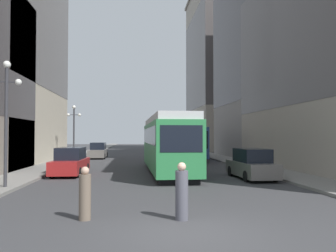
% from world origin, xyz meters
% --- Properties ---
extents(ground_plane, '(200.00, 200.00, 0.00)m').
position_xyz_m(ground_plane, '(0.00, 0.00, 0.00)').
color(ground_plane, '#38383A').
extents(sidewalk_left, '(2.74, 120.00, 0.15)m').
position_xyz_m(sidewalk_left, '(-8.32, 40.00, 0.07)').
color(sidewalk_left, gray).
rests_on(sidewalk_left, ground).
extents(sidewalk_right, '(2.74, 120.00, 0.15)m').
position_xyz_m(sidewalk_right, '(8.32, 40.00, 0.07)').
color(sidewalk_right, gray).
rests_on(sidewalk_right, ground).
extents(streetcar, '(2.89, 13.35, 3.89)m').
position_xyz_m(streetcar, '(0.86, 14.79, 2.10)').
color(streetcar, black).
rests_on(streetcar, ground).
extents(transit_bus, '(2.61, 12.63, 3.45)m').
position_xyz_m(transit_bus, '(4.47, 29.49, 1.95)').
color(transit_bus, black).
rests_on(transit_bus, ground).
extents(parked_car_left_near, '(1.90, 4.89, 1.82)m').
position_xyz_m(parked_car_left_near, '(-5.66, 30.96, 0.84)').
color(parked_car_left_near, black).
rests_on(parked_car_left_near, ground).
extents(parked_car_left_mid, '(1.96, 4.98, 1.82)m').
position_xyz_m(parked_car_left_mid, '(-5.65, 14.17, 0.84)').
color(parked_car_left_mid, black).
rests_on(parked_car_left_mid, ground).
extents(parked_car_right_far, '(1.97, 4.81, 1.82)m').
position_xyz_m(parked_car_right_far, '(5.66, 11.03, 0.84)').
color(parked_car_right_far, black).
rests_on(parked_car_right_far, ground).
extents(pedestrian_crossing_near, '(0.37, 0.37, 1.64)m').
position_xyz_m(pedestrian_crossing_near, '(-2.89, 1.67, 0.76)').
color(pedestrian_crossing_near, '#6B5B4C').
rests_on(pedestrian_crossing_near, ground).
extents(pedestrian_crossing_far, '(0.40, 0.40, 1.77)m').
position_xyz_m(pedestrian_crossing_far, '(0.08, 1.40, 0.82)').
color(pedestrian_crossing_far, '#4C4C56').
rests_on(pedestrian_crossing_far, ground).
extents(lamp_post_left_near, '(1.41, 0.36, 6.07)m').
position_xyz_m(lamp_post_left_near, '(-7.56, 7.97, 4.09)').
color(lamp_post_left_near, '#333338').
rests_on(lamp_post_left_near, sidewalk_left).
extents(lamp_post_left_far, '(1.41, 0.36, 5.54)m').
position_xyz_m(lamp_post_left_far, '(-7.56, 26.04, 3.78)').
color(lamp_post_left_far, '#333338').
rests_on(lamp_post_left_far, sidewalk_left).
extents(building_right_corner, '(11.69, 21.34, 30.77)m').
position_xyz_m(building_right_corner, '(15.24, 54.25, 15.87)').
color(building_right_corner, '#A89E8E').
rests_on(building_right_corner, ground).
extents(building_right_far, '(11.21, 21.70, 26.21)m').
position_xyz_m(building_right_far, '(15.00, 27.76, 13.50)').
color(building_right_far, gray).
rests_on(building_right_far, ground).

